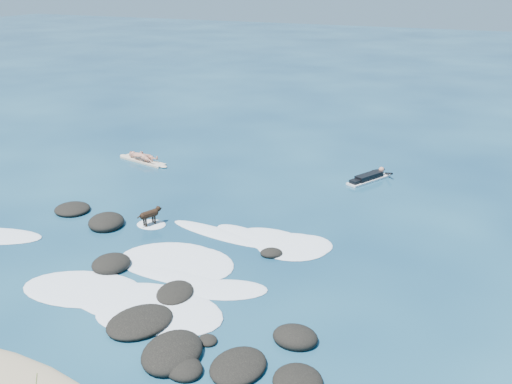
% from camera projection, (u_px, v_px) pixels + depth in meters
% --- Properties ---
extents(ground, '(160.00, 160.00, 0.00)m').
position_uv_depth(ground, '(154.00, 249.00, 18.89)').
color(ground, '#0A2642').
rests_on(ground, ground).
extents(reef_rocks, '(13.47, 7.81, 0.55)m').
position_uv_depth(reef_rocks, '(114.00, 290.00, 16.28)').
color(reef_rocks, black).
rests_on(reef_rocks, ground).
extents(breaking_foam, '(13.44, 7.71, 0.12)m').
position_uv_depth(breaking_foam, '(172.00, 268.00, 17.65)').
color(breaking_foam, white).
rests_on(breaking_foam, ground).
extents(standing_surfer_rig, '(3.17, 1.16, 1.82)m').
position_uv_depth(standing_surfer_rig, '(142.00, 148.00, 27.14)').
color(standing_surfer_rig, beige).
rests_on(standing_surfer_rig, ground).
extents(paddling_surfer_rig, '(1.73, 2.47, 0.45)m').
position_uv_depth(paddling_surfer_rig, '(369.00, 177.00, 24.93)').
color(paddling_surfer_rig, silver).
rests_on(paddling_surfer_rig, ground).
extents(dog, '(0.55, 1.02, 0.69)m').
position_uv_depth(dog, '(150.00, 214.00, 20.46)').
color(dog, black).
rests_on(dog, ground).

